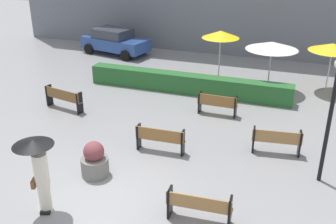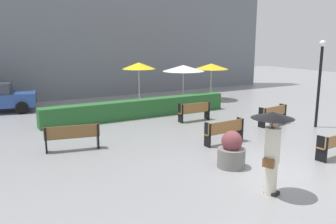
{
  "view_description": "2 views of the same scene",
  "coord_description": "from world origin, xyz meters",
  "views": [
    {
      "loc": [
        5.05,
        -8.35,
        6.74
      ],
      "look_at": [
        0.97,
        2.93,
        1.43
      ],
      "focal_mm": 42.49,
      "sensor_mm": 36.0,
      "label": 1
    },
    {
      "loc": [
        -7.35,
        -7.27,
        3.86
      ],
      "look_at": [
        -0.35,
        5.03,
        0.91
      ],
      "focal_mm": 37.88,
      "sensor_mm": 36.0,
      "label": 2
    }
  ],
  "objects": [
    {
      "name": "lamp_post",
      "position": [
        5.88,
        2.74,
        2.33
      ],
      "size": [
        0.28,
        0.28,
        3.79
      ],
      "color": "black",
      "rests_on": "ground"
    },
    {
      "name": "bench_back_row",
      "position": [
        1.86,
        6.36,
        0.52
      ],
      "size": [
        1.62,
        0.39,
        0.89
      ],
      "color": "olive",
      "rests_on": "ground"
    },
    {
      "name": "patio_umbrella_white",
      "position": [
        3.47,
        9.95,
        2.18
      ],
      "size": [
        2.39,
        2.39,
        2.36
      ],
      "color": "silver",
      "rests_on": "ground"
    },
    {
      "name": "bench_far_left",
      "position": [
        -4.37,
        4.72,
        0.55
      ],
      "size": [
        1.9,
        0.68,
        0.91
      ],
      "color": "brown",
      "rests_on": "ground"
    },
    {
      "name": "pedestrian_with_umbrella",
      "position": [
        -1.02,
        -1.3,
        1.41
      ],
      "size": [
        1.04,
        1.04,
        2.14
      ],
      "color": "silver",
      "rests_on": "ground"
    },
    {
      "name": "bench_far_right",
      "position": [
        4.47,
        3.91,
        0.53
      ],
      "size": [
        1.65,
        0.56,
        0.89
      ],
      "color": "#9E7242",
      "rests_on": "ground"
    },
    {
      "name": "parked_car",
      "position": [
        -6.3,
        13.32,
        0.82
      ],
      "size": [
        4.47,
        2.66,
        1.57
      ],
      "color": "#28478C",
      "rests_on": "ground"
    },
    {
      "name": "bench_near_right",
      "position": [
        2.99,
        -0.34,
        0.49
      ],
      "size": [
        1.7,
        0.48,
        0.83
      ],
      "color": "#9E7242",
      "rests_on": "ground"
    },
    {
      "name": "patio_umbrella_yellow",
      "position": [
        0.94,
        10.55,
        2.37
      ],
      "size": [
        1.83,
        1.83,
        2.56
      ],
      "color": "silver",
      "rests_on": "ground"
    },
    {
      "name": "planter_pot",
      "position": [
        -0.6,
        0.7,
        0.49
      ],
      "size": [
        0.85,
        0.85,
        1.14
      ],
      "color": "slate",
      "rests_on": "ground"
    },
    {
      "name": "ground_plane",
      "position": [
        0.0,
        0.0,
        0.0
      ],
      "size": [
        60.0,
        60.0,
        0.0
      ],
      "primitive_type": "plane",
      "color": "gray"
    },
    {
      "name": "hedge_strip",
      "position": [
        -0.07,
        8.4,
        0.44
      ],
      "size": [
        9.62,
        0.7,
        0.89
      ],
      "primitive_type": "cube",
      "color": "#28602D",
      "rests_on": "ground"
    },
    {
      "name": "patio_umbrella_yellow_far",
      "position": [
        6.08,
        10.81,
        2.13
      ],
      "size": [
        2.14,
        2.14,
        2.31
      ],
      "color": "silver",
      "rests_on": "ground"
    },
    {
      "name": "bench_mid_center",
      "position": [
        0.76,
        2.71,
        0.53
      ],
      "size": [
        1.7,
        0.4,
        0.89
      ],
      "color": "olive",
      "rests_on": "ground"
    }
  ]
}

